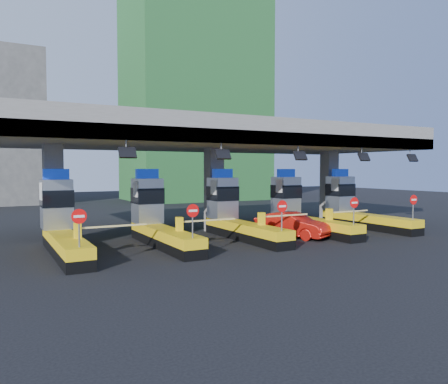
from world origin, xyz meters
name	(u,v)px	position (x,y,z in m)	size (l,w,h in m)	color
ground	(237,238)	(0.00, 0.00, 0.00)	(120.00, 120.00, 0.00)	black
toll_canopy	(215,139)	(0.00, 2.87, 6.13)	(28.00, 12.09, 7.00)	slate
toll_lane_far_left	(61,224)	(-10.00, 0.28, 1.40)	(4.43, 8.00, 4.16)	black
toll_lane_left	(156,219)	(-5.00, 0.28, 1.40)	(4.43, 8.00, 4.16)	black
toll_lane_center	(234,214)	(0.00, 0.28, 1.40)	(4.43, 8.00, 4.16)	black
toll_lane_right	(300,210)	(5.00, 0.28, 1.40)	(4.43, 8.00, 4.16)	black
toll_lane_far_right	(355,207)	(10.00, 0.28, 1.40)	(4.43, 8.00, 4.16)	black
bg_building_scaffold	(195,97)	(12.00, 32.00, 14.00)	(18.00, 12.00, 28.00)	#1E5926
red_car	(292,225)	(3.00, -1.54, 0.76)	(1.61, 4.62, 1.52)	red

